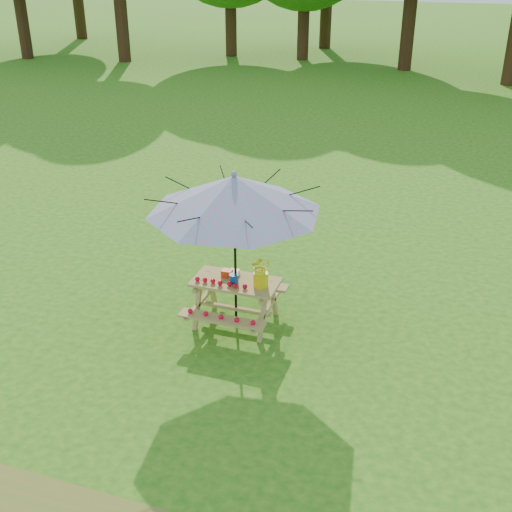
% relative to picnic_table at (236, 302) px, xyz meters
% --- Properties ---
extents(ground, '(120.00, 120.00, 0.00)m').
position_rel_picnic_table_xyz_m(ground, '(2.03, -1.21, -0.33)').
color(ground, '#246713').
rests_on(ground, ground).
extents(picnic_table, '(1.20, 1.32, 0.67)m').
position_rel_picnic_table_xyz_m(picnic_table, '(0.00, 0.00, 0.00)').
color(picnic_table, '#AD844E').
rests_on(picnic_table, ground).
extents(patio_umbrella, '(2.86, 2.86, 2.27)m').
position_rel_picnic_table_xyz_m(patio_umbrella, '(0.00, 0.00, 1.62)').
color(patio_umbrella, black).
rests_on(patio_umbrella, ground).
extents(produce_bins, '(0.29, 0.36, 0.13)m').
position_rel_picnic_table_xyz_m(produce_bins, '(-0.07, 0.04, 0.40)').
color(produce_bins, red).
rests_on(produce_bins, picnic_table).
extents(tomatoes_row, '(0.77, 0.13, 0.07)m').
position_rel_picnic_table_xyz_m(tomatoes_row, '(-0.15, -0.18, 0.38)').
color(tomatoes_row, red).
rests_on(tomatoes_row, picnic_table).
extents(flower_bucket, '(0.35, 0.33, 0.45)m').
position_rel_picnic_table_xyz_m(flower_bucket, '(0.38, -0.03, 0.58)').
color(flower_bucket, yellow).
rests_on(flower_bucket, picnic_table).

